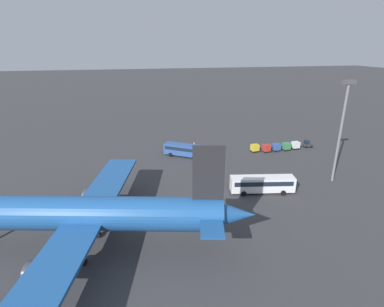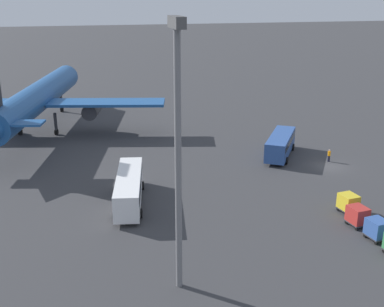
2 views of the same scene
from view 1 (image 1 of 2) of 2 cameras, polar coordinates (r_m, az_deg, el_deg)
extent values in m
plane|color=#38383A|center=(82.20, 1.75, 0.87)|extent=(600.00, 600.00, 0.00)
cylinder|color=#1E5193|center=(43.47, -21.98, -10.49)|extent=(40.08, 13.73, 4.54)
cone|color=#1E5193|center=(40.49, 7.86, -11.44)|extent=(6.69, 5.34, 4.09)
cube|color=#1E5193|center=(34.57, -26.06, -20.99)|extent=(9.36, 19.16, 0.44)
cube|color=#1E5193|center=(52.65, -15.26, -4.94)|extent=(9.36, 19.16, 0.44)
cube|color=#262628|center=(37.48, 3.15, -3.77)|extent=(3.99, 1.28, 7.26)
cube|color=#1E5193|center=(40.00, 3.59, -10.94)|extent=(5.47, 12.13, 0.28)
cylinder|color=#38383D|center=(37.83, -25.53, -19.80)|extent=(5.26, 3.55, 2.50)
cylinder|color=#38383D|center=(51.27, -17.23, -7.68)|extent=(5.26, 3.55, 2.50)
cylinder|color=#38383D|center=(42.68, -20.17, -17.41)|extent=(0.50, 0.50, 3.63)
cylinder|color=black|center=(43.50, -19.94, -18.85)|extent=(0.99, 0.70, 0.90)
cylinder|color=#38383D|center=(47.19, -17.67, -13.18)|extent=(0.50, 0.50, 3.63)
cylinder|color=black|center=(47.92, -17.49, -14.55)|extent=(0.99, 0.70, 0.90)
cube|color=#2D5199|center=(76.18, -1.52, 0.73)|extent=(10.13, 7.95, 2.67)
cube|color=#192333|center=(76.03, -1.52, 1.06)|extent=(9.46, 7.53, 0.85)
cylinder|color=black|center=(76.60, -4.13, -0.23)|extent=(1.00, 0.80, 1.00)
cylinder|color=black|center=(79.04, -3.27, 0.44)|extent=(1.00, 0.80, 1.00)
cylinder|color=black|center=(74.27, 0.36, -0.84)|extent=(1.00, 0.80, 1.00)
cylinder|color=black|center=(76.79, 1.10, -0.13)|extent=(1.00, 0.80, 1.00)
cube|color=white|center=(59.18, 13.24, -5.62)|extent=(12.43, 4.72, 2.81)
cube|color=#192333|center=(58.97, 13.27, -5.19)|extent=(11.48, 4.59, 0.90)
cylinder|color=black|center=(57.71, 9.83, -7.55)|extent=(1.04, 0.47, 1.00)
cylinder|color=black|center=(60.09, 9.31, -6.36)|extent=(1.04, 0.47, 1.00)
cylinder|color=black|center=(59.71, 16.99, -7.20)|extent=(1.04, 0.47, 1.00)
cylinder|color=black|center=(62.01, 16.20, -6.07)|extent=(1.04, 0.47, 1.00)
cube|color=#333338|center=(89.43, 21.16, 1.53)|extent=(2.42, 1.33, 0.70)
cube|color=#192333|center=(88.93, 21.01, 2.06)|extent=(1.09, 1.18, 1.10)
cylinder|color=black|center=(88.52, 20.93, 1.14)|extent=(0.60, 0.23, 0.60)
cylinder|color=black|center=(89.62, 20.44, 1.42)|extent=(0.60, 0.23, 0.60)
cylinder|color=black|center=(89.46, 21.82, 1.21)|extent=(0.60, 0.23, 0.60)
cylinder|color=black|center=(90.54, 21.33, 1.49)|extent=(0.60, 0.23, 0.60)
cylinder|color=#1E1E2D|center=(82.52, 0.40, 1.27)|extent=(0.32, 0.32, 0.85)
cylinder|color=orange|center=(82.29, 0.40, 1.76)|extent=(0.38, 0.38, 0.65)
sphere|color=tan|center=(82.15, 0.40, 2.06)|extent=(0.24, 0.24, 0.24)
cube|color=#38383D|center=(86.72, 19.07, 1.06)|extent=(2.18, 1.90, 0.10)
cube|color=silver|center=(86.46, 19.13, 1.60)|extent=(2.08, 1.81, 1.60)
cylinder|color=black|center=(85.86, 18.91, 0.74)|extent=(0.37, 0.16, 0.36)
cylinder|color=black|center=(86.81, 18.40, 1.00)|extent=(0.37, 0.16, 0.36)
cylinder|color=black|center=(86.78, 19.70, 0.84)|extent=(0.37, 0.16, 0.36)
cylinder|color=black|center=(87.72, 19.19, 1.10)|extent=(0.37, 0.16, 0.36)
cube|color=#38383D|center=(84.96, 17.48, 0.86)|extent=(2.18, 1.90, 0.10)
cube|color=#38844C|center=(84.70, 17.54, 1.40)|extent=(2.08, 1.81, 1.60)
cylinder|color=black|center=(84.11, 17.30, 0.52)|extent=(0.37, 0.16, 0.36)
cylinder|color=black|center=(85.07, 16.80, 0.79)|extent=(0.37, 0.16, 0.36)
cylinder|color=black|center=(84.99, 18.13, 0.63)|extent=(0.37, 0.16, 0.36)
cylinder|color=black|center=(85.95, 17.62, 0.90)|extent=(0.37, 0.16, 0.36)
cube|color=#38383D|center=(83.55, 15.72, 0.72)|extent=(2.18, 1.90, 0.10)
cube|color=#33569E|center=(83.28, 15.77, 1.27)|extent=(2.08, 1.81, 1.60)
cylinder|color=black|center=(82.71, 15.52, 0.38)|extent=(0.37, 0.16, 0.36)
cylinder|color=black|center=(83.70, 15.03, 0.66)|extent=(0.37, 0.16, 0.36)
cylinder|color=black|center=(83.56, 16.38, 0.49)|extent=(0.37, 0.16, 0.36)
cylinder|color=black|center=(84.53, 15.89, 0.77)|extent=(0.37, 0.16, 0.36)
cube|color=#38383D|center=(82.07, 13.95, 0.54)|extent=(2.18, 1.90, 0.10)
cube|color=#B72D28|center=(81.80, 14.00, 1.10)|extent=(2.08, 1.81, 1.60)
cylinder|color=black|center=(81.24, 13.73, 0.19)|extent=(0.37, 0.16, 0.36)
cylinder|color=black|center=(82.25, 13.25, 0.47)|extent=(0.37, 0.16, 0.36)
cylinder|color=black|center=(82.05, 14.62, 0.31)|extent=(0.37, 0.16, 0.36)
cylinder|color=black|center=(83.05, 14.14, 0.59)|extent=(0.37, 0.16, 0.36)
cube|color=#38383D|center=(81.50, 11.84, 0.57)|extent=(2.18, 1.90, 0.10)
cube|color=gold|center=(81.23, 11.89, 1.14)|extent=(2.08, 1.81, 1.60)
cylinder|color=black|center=(80.69, 11.60, 0.22)|extent=(0.37, 0.16, 0.36)
cylinder|color=black|center=(81.72, 11.15, 0.51)|extent=(0.37, 0.16, 0.36)
cylinder|color=black|center=(81.45, 12.52, 0.34)|extent=(0.37, 0.16, 0.36)
cylinder|color=black|center=(82.47, 12.06, 0.62)|extent=(0.37, 0.16, 0.36)
cylinder|color=slate|center=(66.64, 26.34, 3.17)|extent=(0.50, 0.50, 19.95)
cube|color=#4C4C4C|center=(64.79, 27.76, 11.97)|extent=(2.80, 0.70, 0.80)
camera|label=2|loc=(84.91, 48.48, 10.31)|focal=45.00mm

